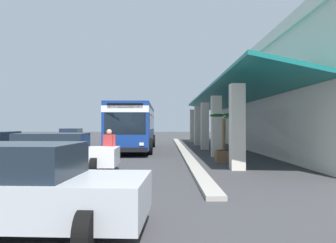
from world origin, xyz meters
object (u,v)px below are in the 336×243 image
Objects in this scene: parked_sedan_blue at (71,136)px; potted_palm at (224,148)px; parked_sedan_silver at (9,188)px; transit_bus at (134,124)px; parked_sedan_white at (56,153)px; pedestrian at (109,147)px.

potted_palm is at bearing 39.00° from parked_sedan_blue.
parked_sedan_blue and parked_sedan_silver have the same top height.
transit_bus is 4.72× the size of potted_palm.
parked_sedan_silver is at bearing -1.04° from transit_bus.
parked_sedan_blue is at bearing -141.00° from potted_palm.
transit_bus is 9.29m from parked_sedan_blue.
parked_sedan_blue is (-6.63, -6.41, -1.10)m from transit_bus.
parked_sedan_white is at bearing -167.50° from parked_sedan_silver.
transit_bus reaches higher than pedestrian.
parked_sedan_silver is 1.89× the size of potted_palm.
transit_bus is at bearing 170.55° from parked_sedan_white.
pedestrian is 5.65m from potted_palm.
parked_sedan_white is at bearing -63.65° from pedestrian.
parked_sedan_blue is 1.00× the size of parked_sedan_silver.
parked_sedan_blue is at bearing -165.31° from parked_sedan_white.
pedestrian is (-7.64, 0.31, 0.14)m from parked_sedan_silver.
pedestrian is (16.65, 6.40, 0.14)m from parked_sedan_blue.
parked_sedan_silver is at bearing 12.50° from parked_sedan_white.
potted_palm is (-3.39, 6.86, -0.06)m from parked_sedan_white.
transit_bus is 9.13m from potted_palm.
pedestrian is at bearing 21.03° from parked_sedan_blue.
transit_bus reaches higher than parked_sedan_blue.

